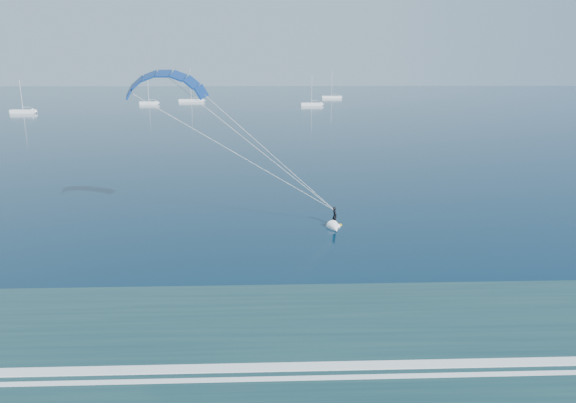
% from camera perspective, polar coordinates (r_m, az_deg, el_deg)
% --- Properties ---
extents(kitesurfer_rig, '(18.25, 7.23, 14.50)m').
position_cam_1_polar(kitesurfer_rig, '(41.29, -3.58, 5.98)').
color(kitesurfer_rig, gold).
rests_on(kitesurfer_rig, ground).
extents(sailboat_0, '(7.69, 2.40, 10.60)m').
position_cam_1_polar(sailboat_0, '(187.78, -27.35, 8.90)').
color(sailboat_0, white).
rests_on(sailboat_0, ground).
extents(sailboat_1, '(7.25, 2.40, 10.16)m').
position_cam_1_polar(sailboat_1, '(218.72, -15.19, 10.54)').
color(sailboat_1, white).
rests_on(sailboat_1, ground).
extents(sailboat_2, '(10.80, 2.40, 14.27)m').
position_cam_1_polar(sailboat_2, '(232.99, -10.68, 11.00)').
color(sailboat_2, white).
rests_on(sailboat_2, ground).
extents(sailboat_3, '(8.26, 2.40, 11.52)m').
position_cam_1_polar(sailboat_3, '(203.77, 2.64, 10.77)').
color(sailboat_3, white).
rests_on(sailboat_3, ground).
extents(sailboat_4, '(9.54, 2.40, 12.86)m').
position_cam_1_polar(sailboat_4, '(259.55, 4.86, 11.51)').
color(sailboat_4, white).
rests_on(sailboat_4, ground).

